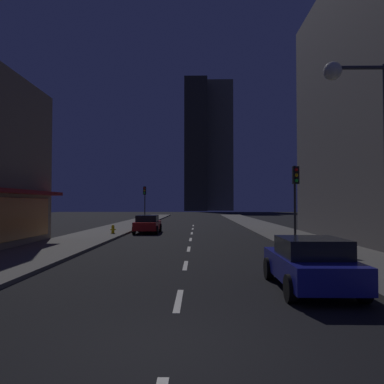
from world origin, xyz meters
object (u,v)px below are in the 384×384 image
Objects in this scene: fire_hydrant_far_left at (113,229)px; street_lamp_right at (359,116)px; car_parked_near at (310,263)px; car_parked_far at (148,224)px; traffic_light_near_right at (295,188)px; traffic_light_far_left at (145,196)px.

fire_hydrant_far_left is 0.10× the size of street_lamp_right.
car_parked_near is 21.14m from car_parked_far.
traffic_light_near_right is at bearing 77.78° from car_parked_near.
traffic_light_far_left reaches higher than fire_hydrant_far_left.
car_parked_near is at bearing -61.59° from fire_hydrant_far_left.
traffic_light_near_right and traffic_light_far_left have the same top height.
traffic_light_near_right is 25.27m from traffic_light_far_left.
car_parked_near is 1.01× the size of traffic_light_far_left.
traffic_light_far_left is (-1.90, 11.65, 2.45)m from car_parked_far.
fire_hydrant_far_left is (-2.30, -2.31, -0.29)m from car_parked_far.
fire_hydrant_far_left is (-9.50, 17.56, -0.29)m from car_parked_near.
car_parked_far is at bearing 115.30° from street_lamp_right.
fire_hydrant_far_left is at bearing -91.64° from traffic_light_far_left.
car_parked_far reaches higher than fire_hydrant_far_left.
traffic_light_far_left is at bearing 99.26° from car_parked_far.
car_parked_far is 14.56m from traffic_light_near_right.
traffic_light_far_left is at bearing 115.81° from traffic_light_near_right.
fire_hydrant_far_left is 0.16× the size of traffic_light_far_left.
traffic_light_near_right is (9.10, -11.10, 2.45)m from car_parked_far.
car_parked_near is 1.00× the size of car_parked_far.
traffic_light_far_left is (-9.10, 31.52, 2.45)m from car_parked_near.
traffic_light_far_left is (-11.00, 22.75, 0.00)m from traffic_light_near_right.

